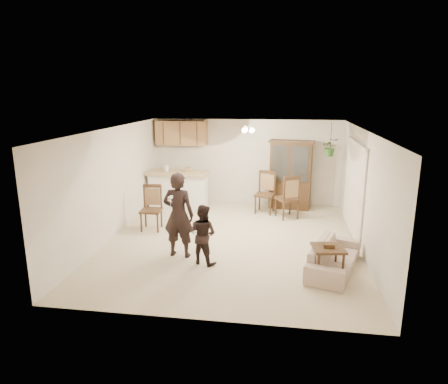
# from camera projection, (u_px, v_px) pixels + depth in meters

# --- Properties ---
(floor) EXTENTS (6.50, 6.50, 0.00)m
(floor) POSITION_uv_depth(u_px,v_px,m) (232.00, 241.00, 9.00)
(floor) COLOR beige
(floor) RESTS_ON ground
(ceiling) EXTENTS (5.50, 6.50, 0.02)m
(ceiling) POSITION_uv_depth(u_px,v_px,m) (233.00, 130.00, 8.39)
(ceiling) COLOR silver
(ceiling) RESTS_ON wall_back
(wall_back) EXTENTS (5.50, 0.02, 2.50)m
(wall_back) POSITION_uv_depth(u_px,v_px,m) (246.00, 162.00, 11.81)
(wall_back) COLOR silver
(wall_back) RESTS_ON ground
(wall_front) EXTENTS (5.50, 0.02, 2.50)m
(wall_front) POSITION_uv_depth(u_px,v_px,m) (203.00, 241.00, 5.58)
(wall_front) COLOR silver
(wall_front) RESTS_ON ground
(wall_left) EXTENTS (0.02, 6.50, 2.50)m
(wall_left) POSITION_uv_depth(u_px,v_px,m) (113.00, 183.00, 9.09)
(wall_left) COLOR silver
(wall_left) RESTS_ON ground
(wall_right) EXTENTS (0.02, 6.50, 2.50)m
(wall_right) POSITION_uv_depth(u_px,v_px,m) (363.00, 192.00, 8.31)
(wall_right) COLOR silver
(wall_right) RESTS_ON ground
(breakfast_bar) EXTENTS (1.60, 0.55, 1.00)m
(breakfast_bar) POSITION_uv_depth(u_px,v_px,m) (178.00, 192.00, 11.40)
(breakfast_bar) COLOR white
(breakfast_bar) RESTS_ON floor
(bar_top) EXTENTS (1.75, 0.70, 0.08)m
(bar_top) POSITION_uv_depth(u_px,v_px,m) (178.00, 173.00, 11.26)
(bar_top) COLOR tan
(bar_top) RESTS_ON breakfast_bar
(upper_cabinets) EXTENTS (1.50, 0.34, 0.70)m
(upper_cabinets) POSITION_uv_depth(u_px,v_px,m) (182.00, 133.00, 11.70)
(upper_cabinets) COLOR #9A6B43
(upper_cabinets) RESTS_ON wall_back
(vertical_blinds) EXTENTS (0.06, 2.30, 2.10)m
(vertical_blinds) POSITION_uv_depth(u_px,v_px,m) (353.00, 189.00, 9.21)
(vertical_blinds) COLOR silver
(vertical_blinds) RESTS_ON wall_right
(ceiling_fixture) EXTENTS (0.36, 0.36, 0.20)m
(ceiling_fixture) POSITION_uv_depth(u_px,v_px,m) (247.00, 129.00, 9.54)
(ceiling_fixture) COLOR beige
(ceiling_fixture) RESTS_ON ceiling
(hanging_plant) EXTENTS (0.43, 0.37, 0.48)m
(hanging_plant) POSITION_uv_depth(u_px,v_px,m) (330.00, 147.00, 10.53)
(hanging_plant) COLOR #265923
(hanging_plant) RESTS_ON ceiling
(plant_cord) EXTENTS (0.01, 0.01, 0.65)m
(plant_cord) POSITION_uv_depth(u_px,v_px,m) (331.00, 135.00, 10.45)
(plant_cord) COLOR black
(plant_cord) RESTS_ON ceiling
(sofa) EXTENTS (1.27, 2.01, 0.73)m
(sofa) POSITION_uv_depth(u_px,v_px,m) (334.00, 252.00, 7.46)
(sofa) COLOR beige
(sofa) RESTS_ON floor
(adult) EXTENTS (0.69, 0.49, 1.80)m
(adult) POSITION_uv_depth(u_px,v_px,m) (178.00, 214.00, 7.99)
(adult) COLOR black
(adult) RESTS_ON floor
(child) EXTENTS (0.80, 0.71, 1.35)m
(child) POSITION_uv_depth(u_px,v_px,m) (203.00, 230.00, 7.70)
(child) COLOR black
(child) RESTS_ON floor
(china_hutch) EXTENTS (1.30, 0.67, 1.95)m
(china_hutch) POSITION_uv_depth(u_px,v_px,m) (291.00, 175.00, 11.35)
(china_hutch) COLOR #372414
(china_hutch) RESTS_ON floor
(side_table) EXTENTS (0.62, 0.62, 0.66)m
(side_table) POSITION_uv_depth(u_px,v_px,m) (327.00, 262.00, 7.15)
(side_table) COLOR #372414
(side_table) RESTS_ON floor
(chair_bar) EXTENTS (0.52, 0.52, 1.09)m
(chair_bar) POSITION_uv_depth(u_px,v_px,m) (151.00, 218.00, 9.68)
(chair_bar) COLOR #372414
(chair_bar) RESTS_ON floor
(chair_hutch_left) EXTENTS (0.60, 0.60, 1.15)m
(chair_hutch_left) POSITION_uv_depth(u_px,v_px,m) (265.00, 201.00, 11.05)
(chair_hutch_left) COLOR #372414
(chair_hutch_left) RESTS_ON floor
(chair_hutch_right) EXTENTS (0.71, 0.71, 1.18)m
(chair_hutch_right) POSITION_uv_depth(u_px,v_px,m) (287.00, 206.00, 10.61)
(chair_hutch_right) COLOR #372414
(chair_hutch_right) RESTS_ON floor
(controller_adult) EXTENTS (0.06, 0.16, 0.05)m
(controller_adult) POSITION_uv_depth(u_px,v_px,m) (170.00, 198.00, 7.50)
(controller_adult) COLOR white
(controller_adult) RESTS_ON adult
(controller_child) EXTENTS (0.07, 0.11, 0.03)m
(controller_child) POSITION_uv_depth(u_px,v_px,m) (195.00, 232.00, 7.45)
(controller_child) COLOR white
(controller_child) RESTS_ON child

